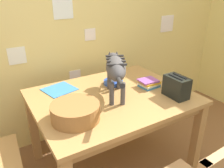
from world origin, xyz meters
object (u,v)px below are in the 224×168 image
at_px(coffee_mug, 114,76).
at_px(magazine, 59,89).
at_px(book_stack, 149,83).
at_px(saucer_bowl, 113,82).
at_px(toaster, 176,87).
at_px(wicker_basket, 75,111).
at_px(dining_table, 112,104).
at_px(cat, 115,68).

bearing_deg(coffee_mug, magazine, 163.95).
distance_m(coffee_mug, book_stack, 0.32).
xyz_separation_m(magazine, book_stack, (0.70, -0.35, 0.03)).
bearing_deg(saucer_bowl, coffee_mug, 0.00).
distance_m(saucer_bowl, toaster, 0.56).
bearing_deg(coffee_mug, wicker_basket, -144.68).
height_order(dining_table, saucer_bowl, saucer_bowl).
xyz_separation_m(dining_table, wicker_basket, (-0.39, -0.18, 0.14)).
bearing_deg(wicker_basket, dining_table, 24.76).
distance_m(saucer_bowl, magazine, 0.48).
height_order(dining_table, coffee_mug, coffee_mug).
height_order(coffee_mug, toaster, toaster).
bearing_deg(toaster, magazine, 141.63).
bearing_deg(toaster, coffee_mug, 122.40).
xyz_separation_m(saucer_bowl, toaster, (0.30, -0.47, 0.07)).
height_order(cat, coffee_mug, cat).
bearing_deg(coffee_mug, cat, -117.48).
distance_m(magazine, book_stack, 0.78).
height_order(wicker_basket, toaster, toaster).
bearing_deg(cat, wicker_basket, -130.66).
relative_size(coffee_mug, magazine, 0.48).
relative_size(cat, magazine, 2.72).
bearing_deg(cat, magazine, 164.67).
bearing_deg(magazine, toaster, -51.87).
height_order(saucer_bowl, wicker_basket, wicker_basket).
xyz_separation_m(dining_table, toaster, (0.43, -0.28, 0.17)).
distance_m(coffee_mug, magazine, 0.49).
xyz_separation_m(dining_table, cat, (0.03, -0.00, 0.32)).
relative_size(wicker_basket, toaster, 1.64).
bearing_deg(magazine, book_stack, -39.89).
xyz_separation_m(coffee_mug, magazine, (-0.46, 0.13, -0.07)).
distance_m(cat, coffee_mug, 0.27).
bearing_deg(cat, saucer_bowl, 90.00).
bearing_deg(wicker_basket, coffee_mug, 35.32).
bearing_deg(cat, dining_table, -162.13).
relative_size(book_stack, wicker_basket, 0.54).
xyz_separation_m(saucer_bowl, magazine, (-0.46, 0.13, -0.01)).
bearing_deg(dining_table, magazine, 136.07).
bearing_deg(toaster, book_stack, 103.88).
relative_size(dining_table, cat, 1.87).
relative_size(dining_table, wicker_basket, 3.82).
bearing_deg(cat, toaster, -8.16).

